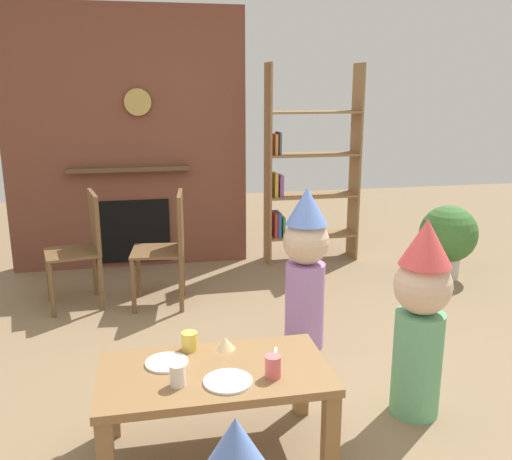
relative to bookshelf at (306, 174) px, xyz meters
name	(u,v)px	position (x,y,z in m)	size (l,w,h in m)	color
ground_plane	(244,395)	(-1.05, -2.40, -0.86)	(12.00, 12.00, 0.00)	#846B4C
brick_fireplace_feature	(128,141)	(-1.67, 0.20, 0.33)	(2.20, 0.28, 2.40)	brown
bookshelf	(306,174)	(0.00, 0.00, 0.00)	(0.90, 0.28, 1.90)	olive
coffee_table	(215,384)	(-1.27, -2.87, -0.50)	(1.06, 0.57, 0.43)	olive
paper_cup_near_left	(273,367)	(-1.02, -2.99, -0.38)	(0.07, 0.07, 0.10)	#E5666B
paper_cup_near_right	(178,375)	(-1.44, -2.98, -0.38)	(0.07, 0.07, 0.10)	silver
paper_cup_center	(190,341)	(-1.36, -2.65, -0.39)	(0.08, 0.08, 0.09)	#F2CC4C
paper_plate_front	(228,381)	(-1.23, -3.00, -0.43)	(0.22, 0.22, 0.01)	white
paper_plate_rear	(167,363)	(-1.48, -2.77, -0.43)	(0.20, 0.20, 0.01)	white
birthday_cake_slice	(225,343)	(-1.19, -2.67, -0.40)	(0.10, 0.10, 0.06)	#EAC68C
table_fork	(275,355)	(-0.96, -2.79, -0.43)	(0.15, 0.02, 0.01)	silver
child_in_pink	(421,314)	(-0.19, -2.75, -0.30)	(0.29, 0.29, 1.06)	#66B27F
child_by_the_chairs	(306,265)	(-0.54, -1.87, -0.29)	(0.30, 0.30, 1.08)	#B27FCC
dining_chair_left	(84,242)	(-2.03, -0.81, -0.35)	(0.47, 0.47, 0.90)	brown
dining_chair_middle	(169,242)	(-1.37, -0.93, -0.35)	(0.44, 0.44, 0.90)	brown
potted_plant_tall	(448,236)	(1.10, -0.79, -0.48)	(0.51, 0.51, 0.67)	beige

